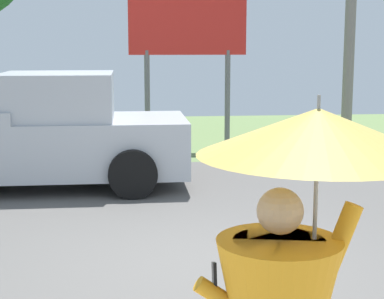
% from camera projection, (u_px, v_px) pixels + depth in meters
% --- Properties ---
extents(ground_plane, '(40.00, 22.00, 0.20)m').
position_uv_depth(ground_plane, '(184.00, 202.00, 9.73)').
color(ground_plane, '#565451').
extents(monk_pedestrian, '(1.14, 1.13, 2.13)m').
position_uv_depth(monk_pedestrian, '(288.00, 299.00, 3.04)').
color(monk_pedestrian, orange).
rests_on(monk_pedestrian, ground_plane).
extents(pickup_truck, '(5.20, 2.28, 1.88)m').
position_uv_depth(pickup_truck, '(30.00, 134.00, 10.49)').
color(pickup_truck, '#ADB2BA').
rests_on(pickup_truck, ground_plane).
extents(roadside_billboard, '(2.60, 0.12, 3.50)m').
position_uv_depth(roadside_billboard, '(188.00, 34.00, 13.97)').
color(roadside_billboard, slate).
rests_on(roadside_billboard, ground_plane).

